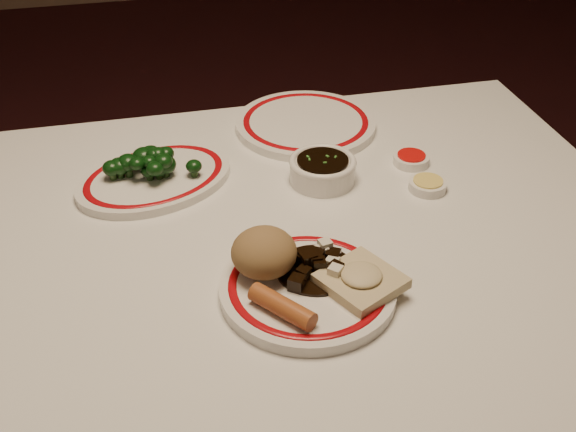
{
  "coord_description": "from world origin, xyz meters",
  "views": [
    {
      "loc": [
        -0.18,
        -0.87,
        1.41
      ],
      "look_at": [
        0.02,
        -0.02,
        0.8
      ],
      "focal_mm": 45.0,
      "sensor_mm": 36.0,
      "label": 1
    }
  ],
  "objects_px": {
    "soy_bowl": "(322,171)",
    "dining_table": "(275,282)",
    "main_plate": "(308,288)",
    "spring_roll": "(282,307)",
    "broccoli_plate": "(155,178)",
    "stirfry_heap": "(315,265)",
    "fried_wonton": "(361,279)",
    "rice_mound": "(264,253)",
    "broccoli_pile": "(151,162)"
  },
  "relations": [
    {
      "from": "soy_bowl",
      "to": "dining_table",
      "type": "bearing_deg",
      "value": -129.86
    },
    {
      "from": "main_plate",
      "to": "spring_roll",
      "type": "bearing_deg",
      "value": -133.03
    },
    {
      "from": "main_plate",
      "to": "soy_bowl",
      "type": "relative_size",
      "value": 2.86
    },
    {
      "from": "spring_roll",
      "to": "broccoli_plate",
      "type": "relative_size",
      "value": 0.29
    },
    {
      "from": "stirfry_heap",
      "to": "soy_bowl",
      "type": "relative_size",
      "value": 0.99
    },
    {
      "from": "dining_table",
      "to": "fried_wonton",
      "type": "height_order",
      "value": "fried_wonton"
    },
    {
      "from": "main_plate",
      "to": "dining_table",
      "type": "bearing_deg",
      "value": 96.78
    },
    {
      "from": "broccoli_plate",
      "to": "fried_wonton",
      "type": "bearing_deg",
      "value": -54.9
    },
    {
      "from": "main_plate",
      "to": "spring_roll",
      "type": "distance_m",
      "value": 0.07
    },
    {
      "from": "stirfry_heap",
      "to": "soy_bowl",
      "type": "xyz_separation_m",
      "value": [
        0.08,
        0.25,
        -0.01
      ]
    },
    {
      "from": "fried_wonton",
      "to": "broccoli_plate",
      "type": "relative_size",
      "value": 0.4
    },
    {
      "from": "broccoli_plate",
      "to": "soy_bowl",
      "type": "distance_m",
      "value": 0.29
    },
    {
      "from": "main_plate",
      "to": "stirfry_heap",
      "type": "distance_m",
      "value": 0.04
    },
    {
      "from": "main_plate",
      "to": "fried_wonton",
      "type": "xyz_separation_m",
      "value": [
        0.07,
        -0.02,
        0.02
      ]
    },
    {
      "from": "dining_table",
      "to": "soy_bowl",
      "type": "height_order",
      "value": "soy_bowl"
    },
    {
      "from": "rice_mound",
      "to": "broccoli_plate",
      "type": "height_order",
      "value": "rice_mound"
    },
    {
      "from": "dining_table",
      "to": "spring_roll",
      "type": "bearing_deg",
      "value": -99.1
    },
    {
      "from": "stirfry_heap",
      "to": "spring_roll",
      "type": "bearing_deg",
      "value": -130.35
    },
    {
      "from": "spring_roll",
      "to": "fried_wonton",
      "type": "xyz_separation_m",
      "value": [
        0.12,
        0.03,
        -0.0
      ]
    },
    {
      "from": "soy_bowl",
      "to": "spring_roll",
      "type": "bearing_deg",
      "value": -113.78
    },
    {
      "from": "broccoli_plate",
      "to": "broccoli_pile",
      "type": "distance_m",
      "value": 0.03
    },
    {
      "from": "spring_roll",
      "to": "fried_wonton",
      "type": "distance_m",
      "value": 0.12
    },
    {
      "from": "stirfry_heap",
      "to": "broccoli_plate",
      "type": "xyz_separation_m",
      "value": [
        -0.2,
        0.31,
        -0.02
      ]
    },
    {
      "from": "rice_mound",
      "to": "main_plate",
      "type": "bearing_deg",
      "value": -37.67
    },
    {
      "from": "dining_table",
      "to": "rice_mound",
      "type": "height_order",
      "value": "rice_mound"
    },
    {
      "from": "fried_wonton",
      "to": "soy_bowl",
      "type": "height_order",
      "value": "fried_wonton"
    },
    {
      "from": "broccoli_plate",
      "to": "soy_bowl",
      "type": "height_order",
      "value": "soy_bowl"
    },
    {
      "from": "stirfry_heap",
      "to": "broccoli_plate",
      "type": "distance_m",
      "value": 0.37
    },
    {
      "from": "spring_roll",
      "to": "broccoli_pile",
      "type": "bearing_deg",
      "value": 71.65
    },
    {
      "from": "spring_roll",
      "to": "broccoli_plate",
      "type": "xyz_separation_m",
      "value": [
        -0.13,
        0.39,
        -0.02
      ]
    },
    {
      "from": "broccoli_pile",
      "to": "soy_bowl",
      "type": "bearing_deg",
      "value": -12.57
    },
    {
      "from": "spring_roll",
      "to": "soy_bowl",
      "type": "xyz_separation_m",
      "value": [
        0.15,
        0.33,
        -0.01
      ]
    },
    {
      "from": "fried_wonton",
      "to": "stirfry_heap",
      "type": "relative_size",
      "value": 1.18
    },
    {
      "from": "dining_table",
      "to": "stirfry_heap",
      "type": "bearing_deg",
      "value": -73.88
    },
    {
      "from": "rice_mound",
      "to": "soy_bowl",
      "type": "relative_size",
      "value": 0.82
    },
    {
      "from": "rice_mound",
      "to": "fried_wonton",
      "type": "xyz_separation_m",
      "value": [
        0.12,
        -0.06,
        -0.02
      ]
    },
    {
      "from": "spring_roll",
      "to": "broccoli_pile",
      "type": "distance_m",
      "value": 0.42
    },
    {
      "from": "main_plate",
      "to": "rice_mound",
      "type": "relative_size",
      "value": 3.49
    },
    {
      "from": "rice_mound",
      "to": "spring_roll",
      "type": "height_order",
      "value": "rice_mound"
    },
    {
      "from": "stirfry_heap",
      "to": "broccoli_plate",
      "type": "height_order",
      "value": "stirfry_heap"
    },
    {
      "from": "dining_table",
      "to": "main_plate",
      "type": "bearing_deg",
      "value": -83.22
    },
    {
      "from": "fried_wonton",
      "to": "broccoli_pile",
      "type": "relative_size",
      "value": 0.8
    },
    {
      "from": "main_plate",
      "to": "broccoli_pile",
      "type": "xyz_separation_m",
      "value": [
        -0.18,
        0.34,
        0.03
      ]
    },
    {
      "from": "broccoli_pile",
      "to": "soy_bowl",
      "type": "height_order",
      "value": "broccoli_pile"
    },
    {
      "from": "spring_roll",
      "to": "broccoli_pile",
      "type": "relative_size",
      "value": 0.59
    },
    {
      "from": "dining_table",
      "to": "stirfry_heap",
      "type": "distance_m",
      "value": 0.17
    },
    {
      "from": "fried_wonton",
      "to": "rice_mound",
      "type": "bearing_deg",
      "value": 153.83
    },
    {
      "from": "broccoli_pile",
      "to": "soy_bowl",
      "type": "distance_m",
      "value": 0.29
    },
    {
      "from": "rice_mound",
      "to": "stirfry_heap",
      "type": "height_order",
      "value": "rice_mound"
    },
    {
      "from": "main_plate",
      "to": "stirfry_heap",
      "type": "relative_size",
      "value": 2.88
    }
  ]
}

